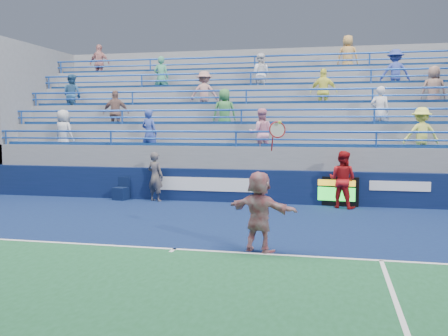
% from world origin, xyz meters
% --- Properties ---
extents(ground, '(120.00, 120.00, 0.00)m').
position_xyz_m(ground, '(0.00, 0.00, 0.00)').
color(ground, '#333538').
extents(sponsor_wall, '(18.00, 0.32, 1.10)m').
position_xyz_m(sponsor_wall, '(0.00, 6.50, 0.55)').
color(sponsor_wall, '#0A183B').
rests_on(sponsor_wall, ground).
extents(bleacher_stand, '(18.00, 5.60, 6.13)m').
position_xyz_m(bleacher_stand, '(0.00, 10.27, 1.55)').
color(bleacher_stand, slate).
rests_on(bleacher_stand, ground).
extents(serve_speed_board, '(1.37, 0.29, 0.94)m').
position_xyz_m(serve_speed_board, '(3.31, 6.37, 0.47)').
color(serve_speed_board, black).
rests_on(serve_speed_board, ground).
extents(judge_chair, '(0.51, 0.52, 0.78)m').
position_xyz_m(judge_chair, '(-3.91, 6.15, 0.25)').
color(judge_chair, '#0B1737').
rests_on(judge_chair, ground).
extents(tennis_player, '(1.61, 1.01, 2.66)m').
position_xyz_m(tennis_player, '(1.74, 0.23, 0.83)').
color(tennis_player, silver).
rests_on(tennis_player, ground).
extents(line_judge, '(0.71, 0.59, 1.68)m').
position_xyz_m(line_judge, '(-2.64, 6.12, 0.84)').
color(line_judge, '#151D3C').
rests_on(line_judge, ground).
extents(ball_girl, '(1.06, 0.97, 1.78)m').
position_xyz_m(ball_girl, '(3.47, 6.04, 0.89)').
color(ball_girl, '#AC1317').
rests_on(ball_girl, ground).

